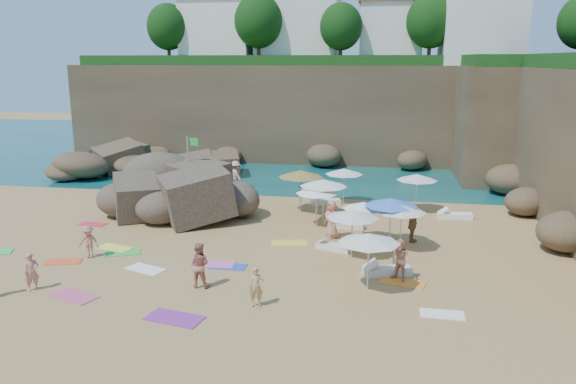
% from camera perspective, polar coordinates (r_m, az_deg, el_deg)
% --- Properties ---
extents(ground, '(120.00, 120.00, 0.00)m').
position_cam_1_polar(ground, '(26.23, -5.42, -5.59)').
color(ground, tan).
rests_on(ground, ground).
extents(seawater, '(120.00, 120.00, 0.00)m').
position_cam_1_polar(seawater, '(55.01, 2.56, 4.46)').
color(seawater, '#0C4751').
rests_on(seawater, ground).
extents(cliff_back, '(44.00, 8.00, 8.00)m').
position_cam_1_polar(cliff_back, '(49.37, 4.23, 8.10)').
color(cliff_back, brown).
rests_on(cliff_back, ground).
extents(cliff_corner, '(10.00, 12.00, 8.00)m').
position_cam_1_polar(cliff_corner, '(45.43, 22.93, 6.64)').
color(cliff_corner, brown).
rests_on(cliff_corner, ground).
extents(rock_promontory, '(12.00, 7.00, 2.00)m').
position_cam_1_polar(rock_promontory, '(44.43, -13.94, 1.94)').
color(rock_promontory, brown).
rests_on(rock_promontory, ground).
extents(clifftop_buildings, '(28.48, 9.48, 7.00)m').
position_cam_1_polar(clifftop_buildings, '(49.96, 5.61, 16.45)').
color(clifftop_buildings, white).
rests_on(clifftop_buildings, cliff_back).
extents(clifftop_trees, '(35.60, 23.82, 4.40)m').
position_cam_1_polar(clifftop_trees, '(43.60, 7.50, 16.88)').
color(clifftop_trees, '#11380F').
rests_on(clifftop_trees, ground).
extents(marina_masts, '(3.10, 0.10, 6.00)m').
position_cam_1_polar(marina_masts, '(58.91, -13.70, 7.63)').
color(marina_masts, white).
rests_on(marina_masts, ground).
extents(rock_outcrop, '(8.80, 6.95, 3.30)m').
position_cam_1_polar(rock_outcrop, '(32.43, -10.01, -2.03)').
color(rock_outcrop, brown).
rests_on(rock_outcrop, ground).
extents(flag_pole, '(0.77, 0.28, 4.01)m').
position_cam_1_polar(flag_pole, '(34.25, -9.91, 3.19)').
color(flag_pole, silver).
rests_on(flag_pole, ground).
extents(parasol_0, '(2.50, 2.50, 2.37)m').
position_cam_1_polar(parasol_0, '(29.42, 3.62, 0.93)').
color(parasol_0, silver).
rests_on(parasol_0, ground).
extents(parasol_1, '(2.20, 2.20, 2.08)m').
position_cam_1_polar(parasol_1, '(28.84, 2.96, 0.16)').
color(parasol_1, silver).
rests_on(parasol_1, ground).
extents(parasol_2, '(2.27, 2.27, 2.14)m').
position_cam_1_polar(parasol_2, '(33.58, 5.71, 2.09)').
color(parasol_2, silver).
rests_on(parasol_2, ground).
extents(parasol_4, '(2.30, 2.30, 2.18)m').
position_cam_1_polar(parasol_4, '(32.44, 12.97, 1.47)').
color(parasol_4, silver).
rests_on(parasol_4, ground).
extents(parasol_5, '(2.02, 2.02, 1.91)m').
position_cam_1_polar(parasol_5, '(31.05, 2.88, 0.81)').
color(parasol_5, silver).
rests_on(parasol_5, ground).
extents(parasol_6, '(2.55, 2.55, 2.41)m').
position_cam_1_polar(parasol_6, '(31.52, 1.29, 1.87)').
color(parasol_6, silver).
rests_on(parasol_6, ground).
extents(parasol_7, '(2.04, 2.04, 1.93)m').
position_cam_1_polar(parasol_7, '(26.66, 7.72, -1.36)').
color(parasol_7, silver).
rests_on(parasol_7, ground).
extents(parasol_8, '(2.23, 2.23, 2.11)m').
position_cam_1_polar(parasol_8, '(25.73, 11.46, -1.67)').
color(parasol_8, silver).
rests_on(parasol_8, ground).
extents(parasol_9, '(2.29, 2.29, 2.16)m').
position_cam_1_polar(parasol_9, '(24.35, 6.56, -2.23)').
color(parasol_9, silver).
rests_on(parasol_9, ground).
extents(parasol_10, '(2.43, 2.43, 2.30)m').
position_cam_1_polar(parasol_10, '(26.08, 10.42, -1.02)').
color(parasol_10, silver).
rests_on(parasol_10, ground).
extents(parasol_11, '(2.34, 2.34, 2.21)m').
position_cam_1_polar(parasol_11, '(21.02, 8.23, -4.68)').
color(parasol_11, silver).
rests_on(parasol_11, ground).
extents(lounger_0, '(1.83, 1.20, 0.27)m').
position_cam_1_polar(lounger_0, '(33.73, 3.86, -1.02)').
color(lounger_0, white).
rests_on(lounger_0, ground).
extents(lounger_1, '(1.61, 0.68, 0.24)m').
position_cam_1_polar(lounger_1, '(35.44, 2.76, -0.32)').
color(lounger_1, white).
rests_on(lounger_1, ground).
extents(lounger_2, '(1.89, 0.75, 0.29)m').
position_cam_1_polar(lounger_2, '(32.01, 16.60, -2.33)').
color(lounger_2, white).
rests_on(lounger_2, ground).
extents(lounger_3, '(1.74, 1.11, 0.26)m').
position_cam_1_polar(lounger_3, '(25.81, 4.66, -5.58)').
color(lounger_3, white).
rests_on(lounger_3, ground).
extents(lounger_4, '(1.59, 0.63, 0.24)m').
position_cam_1_polar(lounger_4, '(29.13, 6.25, -3.42)').
color(lounger_4, white).
rests_on(lounger_4, ground).
extents(lounger_5, '(2.06, 1.16, 0.30)m').
position_cam_1_polar(lounger_5, '(23.20, 10.02, -7.91)').
color(lounger_5, silver).
rests_on(lounger_5, ground).
extents(towel_1, '(2.00, 1.48, 0.03)m').
position_cam_1_polar(towel_1, '(22.36, -20.92, -9.84)').
color(towel_1, '#CC4F71').
rests_on(towel_1, ground).
extents(towel_2, '(1.67, 1.16, 0.03)m').
position_cam_1_polar(towel_2, '(26.11, -21.89, -6.59)').
color(towel_2, '#F05325').
rests_on(towel_2, ground).
extents(towel_3, '(1.75, 1.35, 0.03)m').
position_cam_1_polar(towel_3, '(26.35, -16.47, -5.97)').
color(towel_3, green).
rests_on(towel_3, ground).
extents(towel_4, '(1.76, 1.21, 0.03)m').
position_cam_1_polar(towel_4, '(27.17, -17.23, -5.44)').
color(towel_4, '#FFF743').
rests_on(towel_4, ground).
extents(towel_5, '(1.82, 1.35, 0.03)m').
position_cam_1_polar(towel_5, '(24.18, -14.28, -7.59)').
color(towel_5, white).
rests_on(towel_5, ground).
extents(towel_6, '(2.08, 1.34, 0.03)m').
position_cam_1_polar(towel_6, '(19.66, -11.45, -12.44)').
color(towel_6, '#892D93').
rests_on(towel_6, ground).
extents(towel_7, '(1.54, 0.92, 0.03)m').
position_cam_1_polar(towel_7, '(31.33, -19.23, -3.11)').
color(towel_7, '#E52848').
rests_on(towel_7, ground).
extents(towel_8, '(1.55, 0.78, 0.03)m').
position_cam_1_polar(towel_8, '(23.86, -6.12, -7.53)').
color(towel_8, blue).
rests_on(towel_8, ground).
extents(towel_9, '(1.91, 1.05, 0.03)m').
position_cam_1_polar(towel_9, '(24.22, -7.69, -7.25)').
color(towel_9, '#E95AAE').
rests_on(towel_9, ground).
extents(towel_10, '(1.87, 1.26, 0.03)m').
position_cam_1_polar(towel_10, '(22.58, 11.60, -8.97)').
color(towel_10, orange).
rests_on(towel_10, ground).
extents(towel_12, '(1.84, 1.16, 0.03)m').
position_cam_1_polar(towel_12, '(26.63, 0.14, -5.19)').
color(towel_12, yellow).
rests_on(towel_12, ground).
extents(towel_13, '(1.50, 0.78, 0.03)m').
position_cam_1_polar(towel_13, '(20.26, 15.39, -11.89)').
color(towel_13, white).
rests_on(towel_13, ground).
extents(person_stand_0, '(0.62, 0.62, 1.45)m').
position_cam_1_polar(person_stand_0, '(23.27, -24.60, -7.39)').
color(person_stand_0, tan).
rests_on(person_stand_0, ground).
extents(person_stand_1, '(0.89, 0.71, 1.76)m').
position_cam_1_polar(person_stand_1, '(21.70, -9.04, -7.33)').
color(person_stand_1, '#B96F5C').
rests_on(person_stand_1, ground).
extents(person_stand_2, '(1.19, 1.23, 1.88)m').
position_cam_1_polar(person_stand_2, '(37.68, -5.32, 1.74)').
color(person_stand_2, '#F9A28D').
rests_on(person_stand_2, ground).
extents(person_stand_3, '(0.77, 1.02, 1.61)m').
position_cam_1_polar(person_stand_3, '(27.24, 12.55, -3.36)').
color(person_stand_3, '#8D6346').
rests_on(person_stand_3, ground).
extents(person_stand_4, '(0.98, 1.03, 1.88)m').
position_cam_1_polar(person_stand_4, '(27.24, 4.43, -2.77)').
color(person_stand_4, tan).
rests_on(person_stand_4, ground).
extents(person_stand_5, '(1.53, 0.92, 1.59)m').
position_cam_1_polar(person_stand_5, '(37.60, -13.77, 1.16)').
color(person_stand_5, tan).
rests_on(person_stand_5, ground).
extents(person_lie_0, '(0.93, 1.42, 0.38)m').
position_cam_1_polar(person_lie_0, '(26.17, -19.51, -5.93)').
color(person_lie_0, '#A66B53').
rests_on(person_lie_0, ground).
extents(person_lie_4, '(0.83, 1.49, 0.34)m').
position_cam_1_polar(person_lie_4, '(20.13, -3.23, -11.08)').
color(person_lie_4, tan).
rests_on(person_lie_4, ground).
extents(person_lie_5, '(1.62, 1.82, 0.63)m').
position_cam_1_polar(person_lie_5, '(22.59, 11.27, -8.13)').
color(person_lie_5, tan).
rests_on(person_lie_5, ground).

